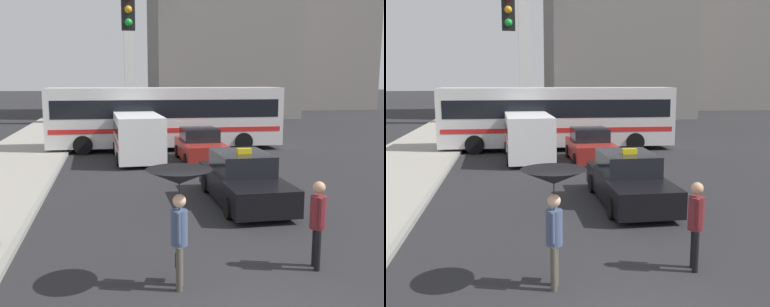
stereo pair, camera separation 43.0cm
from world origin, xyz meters
The scene contains 9 objects.
taxi centered at (2.02, 6.94, 0.69)m, with size 1.91×4.75×1.68m.
sedan_red centered at (2.11, 14.07, 0.69)m, with size 1.91×4.05×1.51m.
ambulance_van centered at (-0.70, 15.09, 1.19)m, with size 2.23×5.46×2.13m.
city_bus centered at (1.02, 17.96, 1.83)m, with size 12.32×2.91×3.29m.
pedestrian_with_umbrella centered at (-0.77, 1.58, 1.82)m, with size 1.17×1.17×2.19m.
pedestrian_man centered at (2.03, 1.95, 1.06)m, with size 0.37×0.46×1.77m.
traffic_light centered at (-3.23, 4.00, 4.04)m, with size 3.17×0.38×5.86m.
building_tower_far centered at (23.87, 50.72, 11.68)m, with size 14.30×10.91×23.37m.
monument_cross centered at (-0.21, 31.41, 8.53)m, with size 6.62×0.90×15.04m.
Camera 2 is at (-1.50, -6.00, 3.72)m, focal length 42.00 mm.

